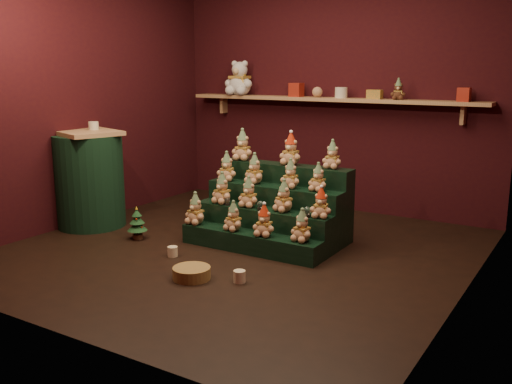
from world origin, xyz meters
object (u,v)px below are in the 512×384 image
Objects in this scene: snow_globe_b at (260,205)px; mini_christmas_tree at (137,223)px; brown_bear at (398,89)px; snow_globe_c at (307,212)px; wicker_basket at (192,273)px; white_bear at (240,74)px; snow_globe_a at (227,201)px; mug_right at (239,276)px; side_table at (90,179)px; riser_tier_front at (250,242)px; mug_left at (173,252)px.

mini_christmas_tree is at bearing -160.76° from snow_globe_b.
snow_globe_b is 0.40× the size of brown_bear.
snow_globe_b is 0.93× the size of snow_globe_c.
white_bear reaches higher than wicker_basket.
snow_globe_a is 0.25× the size of wicker_basket.
mug_right is 3.35m from white_bear.
snow_globe_b reaches higher than wicker_basket.
side_table reaches higher than mug_right.
mug_right is at bearing -16.61° from mini_christmas_tree.
mini_christmas_tree reaches higher than mug_right.
wicker_basket is (0.33, -0.99, -0.35)m from snow_globe_a.
riser_tier_front is 0.83m from wicker_basket.
white_bear is at bearing 128.35° from snow_globe_b.
mini_christmas_tree is 2.50m from white_bear.
side_table is at bearing -172.98° from snow_globe_c.
snow_globe_a is 0.23× the size of mini_christmas_tree.
riser_tier_front is at bearing 21.53° from side_table.
snow_globe_c reaches higher than snow_globe_b.
brown_bear is (0.39, 2.50, 1.38)m from mug_right.
snow_globe_c is 2.70m from white_bear.
snow_globe_a is 1.10m from wicker_basket.
riser_tier_front is 15.87× the size of snow_globe_b.
snow_globe_a is 0.75m from mug_left.
brown_bear reaches higher than side_table.
wicker_basket is at bearing -71.66° from snow_globe_a.
white_bear is (-0.13, 2.05, 1.42)m from mini_christmas_tree.
mug_right is at bearing -100.38° from snow_globe_c.
white_bear is (-0.93, 1.64, 1.19)m from snow_globe_a.
riser_tier_front is 18.46× the size of snow_globe_a.
side_table is at bearing -169.20° from snow_globe_a.
side_table reaches higher than snow_globe_c.
mug_left is at bearing -133.54° from brown_bear.
mug_left is at bearing -136.78° from riser_tier_front.
snow_globe_c is (0.50, 0.16, 0.32)m from riser_tier_front.
mug_right is (0.86, -0.21, 0.00)m from mug_left.
side_table is at bearing 159.83° from wicker_basket.
riser_tier_front is at bearing -24.27° from snow_globe_a.
snow_globe_c is (0.48, 0.00, 0.00)m from snow_globe_b.
side_table is 11.23× the size of mug_left.
brown_bear is at bearing 61.35° from mug_left.
brown_bear reaches higher than snow_globe_b.
mug_right is (0.34, -0.69, -0.04)m from riser_tier_front.
snow_globe_c reaches higher than wicker_basket.
brown_bear reaches higher than snow_globe_a.
white_bear reaches higher than snow_globe_c.
wicker_basket is at bearing -121.04° from brown_bear.
mug_right is (0.33, -0.85, -0.36)m from snow_globe_b.
mug_right reaches higher than mug_left.
snow_globe_b reaches higher than snow_globe_a.
riser_tier_front is 0.35m from snow_globe_b.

